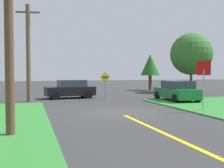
% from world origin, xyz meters
% --- Properties ---
extents(ground_plane, '(120.00, 120.00, 0.00)m').
position_xyz_m(ground_plane, '(0.00, 0.00, 0.00)').
color(ground_plane, '#373737').
extents(lane_stripe_center, '(0.20, 14.00, 0.01)m').
position_xyz_m(lane_stripe_center, '(0.00, -8.00, 0.01)').
color(lane_stripe_center, yellow).
rests_on(lane_stripe_center, ground).
extents(stop_sign, '(0.81, 0.24, 2.95)m').
position_xyz_m(stop_sign, '(4.77, -1.08, 2.11)').
color(stop_sign, '#9EA0A8').
rests_on(stop_sign, ground).
extents(car_approaching_junction, '(4.43, 2.48, 1.62)m').
position_xyz_m(car_approaching_junction, '(-1.38, 9.52, 0.81)').
color(car_approaching_junction, black).
rests_on(car_approaching_junction, ground).
extents(car_on_crossroad, '(2.24, 4.62, 1.62)m').
position_xyz_m(car_on_crossroad, '(6.41, 4.71, 0.81)').
color(car_on_crossroad, '#196B33').
rests_on(car_on_crossroad, ground).
extents(utility_pole_near, '(1.80, 0.32, 7.29)m').
position_xyz_m(utility_pole_near, '(-5.48, -4.28, 3.75)').
color(utility_pole_near, brown).
rests_on(utility_pole_near, ground).
extents(utility_pole_mid, '(1.80, 0.40, 7.52)m').
position_xyz_m(utility_pole_mid, '(-4.89, 7.60, 3.86)').
color(utility_pole_mid, brown).
rests_on(utility_pole_mid, ground).
extents(direction_sign, '(0.91, 0.08, 2.33)m').
position_xyz_m(direction_sign, '(1.18, 7.22, 1.45)').
color(direction_sign, slate).
rests_on(direction_sign, ground).
extents(oak_tree_left, '(4.80, 4.80, 6.78)m').
position_xyz_m(oak_tree_left, '(12.94, 12.81, 4.38)').
color(oak_tree_left, brown).
rests_on(oak_tree_left, ground).
extents(pine_tree_center, '(2.42, 2.42, 4.57)m').
position_xyz_m(pine_tree_center, '(9.82, 17.16, 3.20)').
color(pine_tree_center, brown).
rests_on(pine_tree_center, ground).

